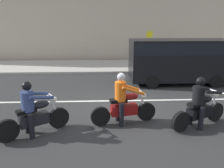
# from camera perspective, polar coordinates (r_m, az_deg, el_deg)

# --- Properties ---
(ground_plane) EXTENTS (80.00, 80.00, 0.00)m
(ground_plane) POSITION_cam_1_polar(r_m,az_deg,el_deg) (8.12, 2.80, -6.51)
(ground_plane) COLOR #292929
(sidewalk_slab) EXTENTS (40.00, 4.40, 0.14)m
(sidewalk_slab) POSITION_cam_1_polar(r_m,az_deg,el_deg) (15.79, 0.16, 4.71)
(sidewalk_slab) COLOR #A8A399
(sidewalk_slab) RESTS_ON ground_plane
(lane_marking_stripe) EXTENTS (18.00, 0.14, 0.01)m
(lane_marking_stripe) POSITION_cam_1_polar(r_m,az_deg,el_deg) (9.01, 5.21, -4.26)
(lane_marking_stripe) COLOR silver
(lane_marking_stripe) RESTS_ON ground_plane
(motorcycle_with_rider_orange_stripe) EXTENTS (2.07, 0.78, 1.62)m
(motorcycle_with_rider_orange_stripe) POSITION_cam_1_polar(r_m,az_deg,el_deg) (6.83, 3.01, -4.93)
(motorcycle_with_rider_orange_stripe) COLOR black
(motorcycle_with_rider_orange_stripe) RESTS_ON ground_plane
(motorcycle_with_rider_denim_blue) EXTENTS (1.79, 1.23, 1.56)m
(motorcycle_with_rider_denim_blue) POSITION_cam_1_polar(r_m,az_deg,el_deg) (6.52, -19.79, -7.09)
(motorcycle_with_rider_denim_blue) COLOR black
(motorcycle_with_rider_denim_blue) RESTS_ON ground_plane
(motorcycle_with_rider_black_leather) EXTENTS (1.97, 1.09, 1.55)m
(motorcycle_with_rider_black_leather) POSITION_cam_1_polar(r_m,az_deg,el_deg) (7.12, 21.74, -5.39)
(motorcycle_with_rider_black_leather) COLOR black
(motorcycle_with_rider_black_leather) RESTS_ON ground_plane
(parked_van_black) EXTENTS (5.00, 1.96, 2.24)m
(parked_van_black) POSITION_cam_1_polar(r_m,az_deg,el_deg) (11.77, 17.12, 6.37)
(parked_van_black) COLOR black
(parked_van_black) RESTS_ON ground_plane
(street_sign_post) EXTENTS (0.44, 0.08, 2.37)m
(street_sign_post) POSITION_cam_1_polar(r_m,az_deg,el_deg) (16.19, 9.56, 10.17)
(street_sign_post) COLOR gray
(street_sign_post) RESTS_ON sidewalk_slab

